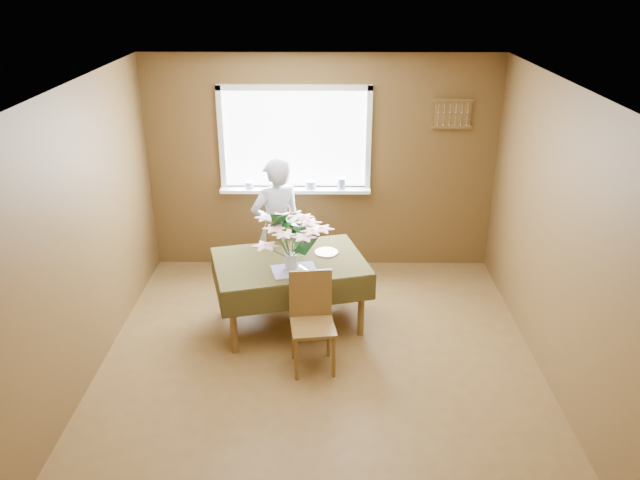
{
  "coord_description": "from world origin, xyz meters",
  "views": [
    {
      "loc": [
        0.05,
        -4.66,
        3.34
      ],
      "look_at": [
        0.0,
        0.55,
        1.05
      ],
      "focal_mm": 35.0,
      "sensor_mm": 36.0,
      "label": 1
    }
  ],
  "objects_px": {
    "chair_near": "(312,316)",
    "seated_woman": "(277,228)",
    "dining_table": "(290,268)",
    "chair_far": "(280,249)",
    "flower_bouquet": "(290,236)"
  },
  "relations": [
    {
      "from": "chair_near",
      "to": "dining_table",
      "type": "bearing_deg",
      "value": 100.93
    },
    {
      "from": "chair_far",
      "to": "dining_table",
      "type": "bearing_deg",
      "value": 69.07
    },
    {
      "from": "dining_table",
      "to": "seated_woman",
      "type": "distance_m",
      "value": 0.69
    },
    {
      "from": "seated_woman",
      "to": "flower_bouquet",
      "type": "relative_size",
      "value": 2.58
    },
    {
      "from": "chair_near",
      "to": "seated_woman",
      "type": "relative_size",
      "value": 0.58
    },
    {
      "from": "dining_table",
      "to": "chair_near",
      "type": "height_order",
      "value": "chair_near"
    },
    {
      "from": "dining_table",
      "to": "chair_near",
      "type": "xyz_separation_m",
      "value": [
        0.23,
        -0.69,
        -0.13
      ]
    },
    {
      "from": "dining_table",
      "to": "flower_bouquet",
      "type": "distance_m",
      "value": 0.45
    },
    {
      "from": "chair_far",
      "to": "chair_near",
      "type": "distance_m",
      "value": 1.39
    },
    {
      "from": "dining_table",
      "to": "seated_woman",
      "type": "xyz_separation_m",
      "value": [
        -0.17,
        0.65,
        0.16
      ]
    },
    {
      "from": "chair_near",
      "to": "flower_bouquet",
      "type": "distance_m",
      "value": 0.79
    },
    {
      "from": "chair_near",
      "to": "seated_woman",
      "type": "xyz_separation_m",
      "value": [
        -0.4,
        1.34,
        0.29
      ]
    },
    {
      "from": "dining_table",
      "to": "chair_near",
      "type": "relative_size",
      "value": 1.85
    },
    {
      "from": "dining_table",
      "to": "seated_woman",
      "type": "relative_size",
      "value": 1.07
    },
    {
      "from": "chair_far",
      "to": "flower_bouquet",
      "type": "distance_m",
      "value": 0.98
    }
  ]
}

